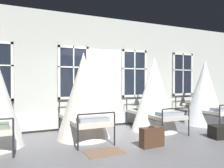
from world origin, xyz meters
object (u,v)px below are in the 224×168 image
at_px(cot_fourth, 205,93).
at_px(travel_trunk, 223,132).
at_px(cot_second, 83,96).
at_px(suitcase_dark, 152,137).
at_px(cot_third, 154,95).

bearing_deg(cot_fourth, travel_trunk, 147.32).
bearing_deg(cot_second, suitcase_dark, -141.35).
bearing_deg(travel_trunk, cot_fourth, 56.37).
xyz_separation_m(cot_fourth, suitcase_dark, (-3.13, -1.42, -0.82)).
xyz_separation_m(cot_third, suitcase_dark, (-1.05, -1.39, -0.83)).
bearing_deg(suitcase_dark, travel_trunk, -7.33).
height_order(cot_second, cot_fourth, cot_second).
relative_size(cot_fourth, suitcase_dark, 3.77).
bearing_deg(cot_fourth, cot_third, 91.76).
bearing_deg(cot_second, travel_trunk, -115.67).
distance_m(cot_third, suitcase_dark, 1.93).
bearing_deg(travel_trunk, suitcase_dark, 176.48).
height_order(cot_third, suitcase_dark, cot_third).
bearing_deg(cot_third, cot_fourth, -88.42).
bearing_deg(cot_third, suitcase_dark, 143.58).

